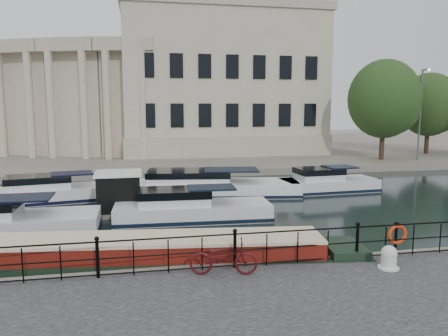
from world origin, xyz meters
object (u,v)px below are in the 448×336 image
Objects in this scene: narrowboat at (132,262)px; harbour_hut at (119,195)px; mooring_bollard at (389,258)px; life_ring_post at (397,235)px; bicycle at (223,257)px.

harbour_hut reaches higher than narrowboat.
life_ring_post reaches higher than mooring_bollard.
bicycle is at bearing 174.35° from mooring_bollard.
bicycle is at bearing -174.85° from life_ring_post.
life_ring_post is 8.72m from narrowboat.
narrowboat is at bearing 63.25° from bicycle.
narrowboat is at bearing 169.97° from life_ring_post.
mooring_bollard is at bearing -53.31° from harbour_hut.
life_ring_post is 0.07× the size of narrowboat.
harbour_hut is (-0.72, 8.40, 0.59)m from narrowboat.
bicycle is 0.13× the size of narrowboat.
harbour_hut is at bearing 133.08° from life_ring_post.
life_ring_post is 13.57m from harbour_hut.
harbour_hut is (-8.35, 10.93, 0.07)m from mooring_bollard.
harbour_hut is at bearing 28.79° from bicycle.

